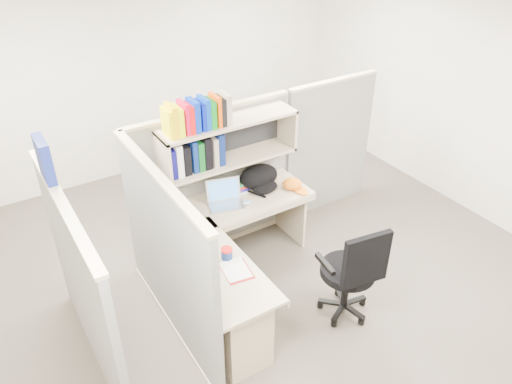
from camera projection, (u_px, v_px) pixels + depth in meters
ground at (258, 291)px, 4.99m from camera, size 6.00×6.00×0.00m
room_shell at (259, 146)px, 4.13m from camera, size 6.00×6.00×6.00m
cubicle at (200, 205)px, 4.67m from camera, size 3.79×1.84×1.95m
desk at (237, 290)px, 4.37m from camera, size 1.74×1.75×0.73m
laptop at (226, 195)px, 4.90m from camera, size 0.42×0.42×0.25m
backpack at (262, 179)px, 5.17m from camera, size 0.47×0.39×0.25m
orange_cap at (292, 184)px, 5.23m from camera, size 0.26×0.28×0.11m
snack_canister at (227, 253)px, 4.26m from camera, size 0.10×0.10×0.10m
tissue_box at (202, 285)px, 3.88m from camera, size 0.13×0.13×0.17m
mouse at (247, 202)px, 4.99m from camera, size 0.11×0.09×0.04m
paper_cup at (216, 195)px, 5.05m from camera, size 0.07×0.07×0.09m
book_stack at (238, 185)px, 5.20m from camera, size 0.17×0.22×0.10m
loose_paper at (236, 269)px, 4.16m from camera, size 0.24×0.30×0.00m
task_chair at (349, 285)px, 4.52m from camera, size 0.58×0.54×1.06m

